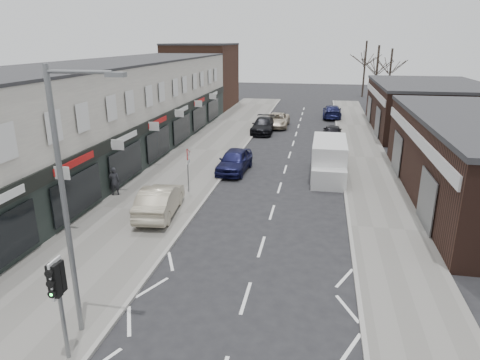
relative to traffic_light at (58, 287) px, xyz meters
The scene contains 21 objects.
ground 5.41m from the traffic_light, 24.61° to the left, with size 160.00×160.00×0.00m, color black.
pavement_left 24.24m from the traffic_light, 95.59° to the left, with size 5.50×64.00×0.12m, color slate.
pavement_right 26.18m from the traffic_light, 67.09° to the left, with size 3.50×64.00×0.12m, color slate.
shop_terrace_left 23.39m from the traffic_light, 112.93° to the left, with size 8.00×41.00×7.10m, color silver.
brick_block_far 47.91m from the traffic_light, 100.95° to the left, with size 8.00×10.00×8.00m, color #4C2D20.
right_unit_far 39.78m from the traffic_light, 64.86° to the left, with size 10.00×16.00×4.50m, color #341E17.
tree_far_a 51.84m from the traffic_light, 75.00° to the left, with size 3.60×3.60×8.00m, color #382D26, non-canonical shape.
tree_far_b 58.28m from the traffic_light, 74.15° to the left, with size 3.60×3.60×7.50m, color #382D26, non-canonical shape.
tree_far_c 63.39m from the traffic_light, 78.25° to the left, with size 3.60×3.60×8.50m, color #382D26, non-canonical shape.
traffic_light is the anchor object (origin of this frame).
street_lamp 2.52m from the traffic_light, 95.88° to the left, with size 2.23×0.22×8.00m.
warning_sign 14.04m from the traffic_light, 93.10° to the left, with size 0.12×0.80×2.70m.
white_van 20.48m from the traffic_light, 68.97° to the left, with size 2.19×6.14×2.39m.
sedan_on_pavement 10.61m from the traffic_light, 96.55° to the left, with size 1.62×4.63×1.53m, color #9F967F.
pedestrian 13.62m from the traffic_light, 110.77° to the left, with size 0.60×0.40×1.65m, color #222227.
parked_car_left_a 18.92m from the traffic_light, 86.96° to the left, with size 1.84×4.58×1.56m, color #13153E.
parked_car_left_b 32.00m from the traffic_light, 87.87° to the left, with size 2.05×5.04×1.46m, color black.
parked_car_left_c 35.26m from the traffic_light, 86.42° to the left, with size 2.34×5.07×1.41m, color #C2B49B.
parked_car_right_a 25.35m from the traffic_light, 72.62° to the left, with size 1.45×4.17×1.37m, color silver.
parked_car_right_b 31.18m from the traffic_light, 75.54° to the left, with size 1.66×4.13×1.41m, color black.
parked_car_right_c 42.43m from the traffic_light, 79.26° to the left, with size 2.08×5.12×1.48m, color #141741.
Camera 1 is at (2.23, -10.86, 8.70)m, focal length 32.00 mm.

